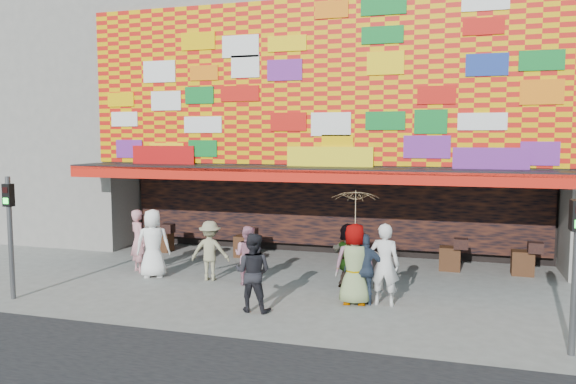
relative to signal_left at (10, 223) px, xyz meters
name	(u,v)px	position (x,y,z in m)	size (l,w,h in m)	color
ground	(273,303)	(6.20, 1.50, -1.86)	(90.00, 90.00, 0.00)	slate
shop_building	(342,101)	(6.20, 9.68, 3.37)	(15.20, 9.40, 10.00)	gray
neighbor_left	(44,89)	(-6.80, 9.50, 4.14)	(11.00, 8.00, 12.00)	gray
signal_left	(10,223)	(0.00, 0.00, 0.00)	(0.22, 0.20, 3.00)	#59595B
signal_right	(576,254)	(12.40, 0.00, 0.00)	(0.22, 0.20, 3.00)	#59595B
ped_a	(153,243)	(2.21, 2.86, -0.90)	(0.94, 0.61, 1.93)	white
ped_b	(139,241)	(1.47, 3.32, -0.94)	(0.67, 0.44, 1.83)	#CC848C
ped_c	(253,272)	(5.96, 0.78, -0.97)	(0.87, 0.68, 1.79)	black
ped_d	(210,251)	(3.87, 3.04, -1.04)	(1.06, 0.61, 1.64)	gray
ped_e	(365,269)	(8.32, 2.00, -1.02)	(0.99, 0.41, 1.69)	#2E3C51
ped_f	(349,256)	(7.69, 3.29, -1.00)	(1.59, 0.51, 1.72)	gray
ped_g	(355,264)	(8.08, 1.94, -0.90)	(0.94, 0.61, 1.93)	gray
ped_h	(384,264)	(8.75, 2.08, -0.89)	(0.71, 0.47, 1.94)	silver
ped_i	(247,255)	(5.03, 2.88, -1.07)	(0.77, 0.60, 1.59)	#BA788F
parasol	(355,212)	(8.08, 1.94, 0.35)	(1.17, 1.19, 1.97)	#FCD19E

